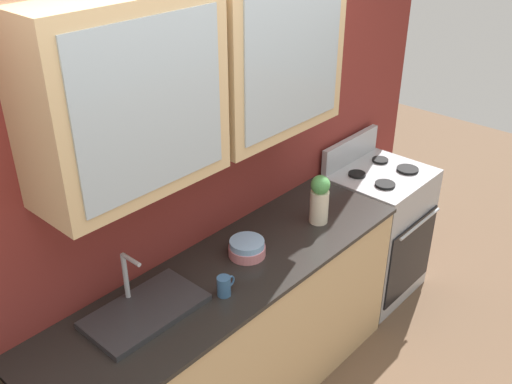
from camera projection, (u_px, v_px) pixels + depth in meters
back_wall_unit at (183, 155)px, 2.82m from camera, size 4.28×0.45×2.63m
counter at (231, 341)px, 3.14m from camera, size 2.21×0.62×0.94m
stove_range at (375, 231)px, 4.08m from camera, size 0.64×0.61×1.12m
sink_faucet at (145, 310)px, 2.63m from camera, size 0.54×0.31×0.28m
bowl_stack at (247, 248)px, 3.02m from camera, size 0.19×0.19×0.09m
vase at (320, 199)px, 3.26m from camera, size 0.11×0.11×0.29m
cup_near_sink at (224, 286)px, 2.73m from camera, size 0.10×0.07×0.10m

